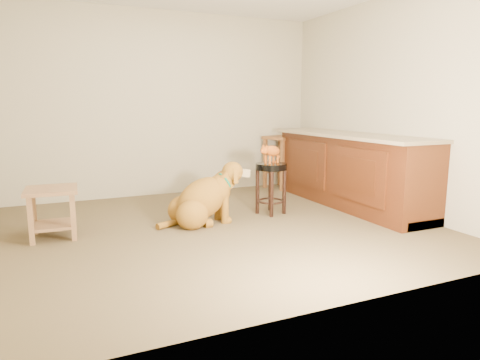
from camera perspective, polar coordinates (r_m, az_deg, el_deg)
name	(u,v)px	position (r m, az deg, el deg)	size (l,w,h in m)	color
floor	(217,228)	(4.60, -3.03, -6.43)	(4.50, 4.00, 0.01)	brown
room_shell	(216,66)	(4.42, -3.24, 14.88)	(4.54, 4.04, 2.62)	#B0AA8E
cabinet_run	(349,172)	(5.71, 14.34, 1.03)	(0.70, 2.56, 0.94)	#48210C
padded_stool	(271,178)	(5.12, 4.15, 0.25)	(0.40, 0.40, 0.61)	black
wood_stool	(281,161)	(6.74, 5.51, 2.53)	(0.56, 0.56, 0.82)	brown
side_table	(52,205)	(4.59, -23.74, -3.08)	(0.50, 0.50, 0.50)	olive
golden_retriever	(203,200)	(4.71, -4.95, -2.68)	(1.13, 0.58, 0.72)	brown
tabby_kitten	(271,152)	(5.06, 4.12, 3.79)	(0.37, 0.25, 0.26)	#9F470F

